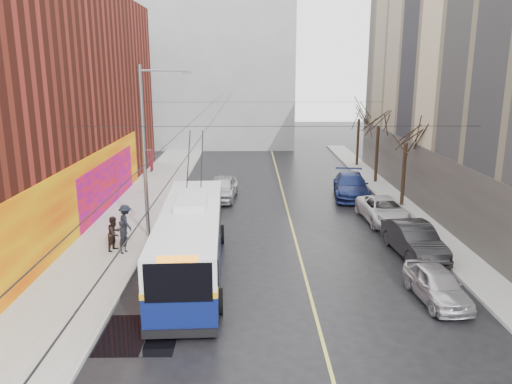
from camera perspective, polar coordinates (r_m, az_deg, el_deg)
ground at (r=17.62m, az=2.38°, el=-16.00°), size 140.00×140.00×0.00m
sidewalk_left at (r=29.47m, az=-14.66°, el=-3.74°), size 4.00×60.00×0.15m
sidewalk_right at (r=30.27m, az=18.43°, el=-3.54°), size 2.00×60.00×0.15m
lane_line at (r=30.63m, az=3.80°, el=-2.77°), size 0.12×50.00×0.01m
building_far at (r=60.45m, az=-5.73°, el=14.06°), size 20.50×12.10×18.00m
streetlight_pole at (r=26.09m, az=-12.35°, el=4.91°), size 2.65×0.60×9.00m
catenary_wires at (r=30.17m, az=-3.89°, el=9.06°), size 18.00×60.00×0.22m
tree_near at (r=33.00m, az=16.86°, el=6.70°), size 3.20×3.20×6.40m
tree_mid at (r=39.66m, az=13.88°, el=8.41°), size 3.20×3.20×6.68m
tree_far at (r=46.46m, az=11.73°, el=9.13°), size 3.20×3.20×6.57m
puddle at (r=18.05m, az=-13.13°, el=-15.58°), size 2.60×2.77×0.01m
pigeons_flying at (r=26.04m, az=-5.20°, el=10.01°), size 4.35×2.40×1.66m
trolleybus at (r=21.98m, az=-7.43°, el=-5.40°), size 3.17×11.92×5.60m
parked_car_a at (r=20.85m, az=19.96°, el=-9.89°), size 1.87×4.01×1.33m
parked_car_b at (r=25.27m, az=17.61°, el=-5.21°), size 2.12×4.92×1.58m
parked_car_c at (r=30.25m, az=14.45°, el=-2.03°), size 2.64×5.21×1.41m
parked_car_d at (r=35.56m, az=10.79°, el=0.72°), size 2.97×5.89×1.64m
following_car at (r=34.40m, az=-3.89°, el=0.46°), size 2.29×4.82×1.59m
pedestrian_a at (r=24.82m, az=-14.93°, el=-4.98°), size 0.58×0.68×1.59m
pedestrian_b at (r=25.25m, az=-15.88°, el=-4.57°), size 0.90×1.01×1.71m
pedestrian_c at (r=26.73m, az=-14.67°, el=-3.33°), size 1.21×1.36×1.83m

